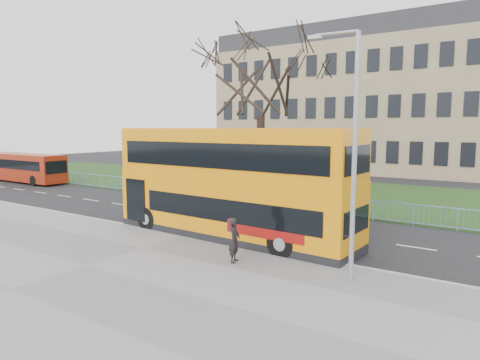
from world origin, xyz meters
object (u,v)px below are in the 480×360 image
object	(u,v)px
yellow_bus	(231,181)
pedestrian	(234,240)
red_bus	(24,167)
street_lamp	(352,147)

from	to	relation	value
yellow_bus	pedestrian	distance (m)	4.12
yellow_bus	red_bus	bearing A→B (deg)	170.47
red_bus	street_lamp	size ratio (longest dim) A/B	1.27
red_bus	street_lamp	bearing A→B (deg)	-14.37
street_lamp	red_bus	bearing A→B (deg)	160.53
yellow_bus	street_lamp	xyz separation A→B (m)	(6.24, -2.49, 1.73)
pedestrian	street_lamp	size ratio (longest dim) A/B	0.21
yellow_bus	red_bus	distance (m)	27.62
street_lamp	yellow_bus	bearing A→B (deg)	152.94
yellow_bus	red_bus	size ratio (longest dim) A/B	1.19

